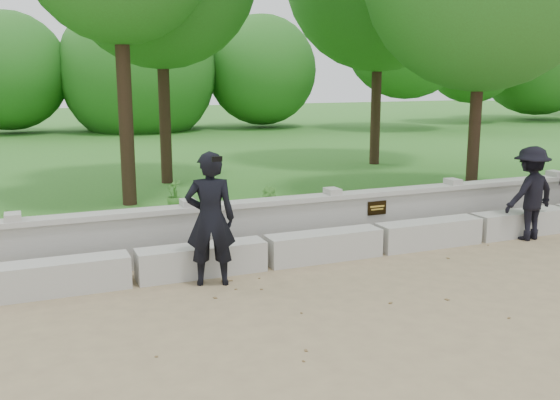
# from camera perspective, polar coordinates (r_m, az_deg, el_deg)

# --- Properties ---
(ground) EXTENTS (80.00, 80.00, 0.00)m
(ground) POSITION_cam_1_polar(r_m,az_deg,el_deg) (8.98, 15.34, -7.80)
(ground) COLOR #937F5A
(ground) RESTS_ON ground
(lawn) EXTENTS (40.00, 22.00, 0.25)m
(lawn) POSITION_cam_1_polar(r_m,az_deg,el_deg) (21.48, -8.17, 3.92)
(lawn) COLOR #336A26
(lawn) RESTS_ON ground
(concrete_bench) EXTENTS (11.90, 0.45, 0.45)m
(concrete_bench) POSITION_cam_1_polar(r_m,az_deg,el_deg) (10.40, 8.99, -3.59)
(concrete_bench) COLOR #AFADA6
(concrete_bench) RESTS_ON ground
(parapet_wall) EXTENTS (12.50, 0.35, 0.90)m
(parapet_wall) POSITION_cam_1_polar(r_m,az_deg,el_deg) (10.93, 7.11, -1.51)
(parapet_wall) COLOR #A5A29C
(parapet_wall) RESTS_ON ground
(man_main) EXTENTS (0.79, 0.72, 1.88)m
(man_main) POSITION_cam_1_polar(r_m,az_deg,el_deg) (8.64, -6.39, -1.72)
(man_main) COLOR black
(man_main) RESTS_ON ground
(visitor_mid) EXTENTS (1.14, 0.74, 1.67)m
(visitor_mid) POSITION_cam_1_polar(r_m,az_deg,el_deg) (11.85, 21.90, 0.57)
(visitor_mid) COLOR black
(visitor_mid) RESTS_ON ground
(shrub_a) EXTENTS (0.32, 0.32, 0.51)m
(shrub_a) POSITION_cam_1_polar(r_m,az_deg,el_deg) (10.98, -23.47, -2.09)
(shrub_a) COLOR #3B7728
(shrub_a) RESTS_ON lawn
(shrub_b) EXTENTS (0.43, 0.43, 0.61)m
(shrub_b) POSITION_cam_1_polar(r_m,az_deg,el_deg) (11.51, -0.83, -0.29)
(shrub_b) COLOR #3B7728
(shrub_b) RESTS_ON lawn
(shrub_d) EXTENTS (0.37, 0.40, 0.59)m
(shrub_d) POSITION_cam_1_polar(r_m,az_deg,el_deg) (12.60, -9.66, 0.51)
(shrub_d) COLOR #3B7728
(shrub_d) RESTS_ON lawn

